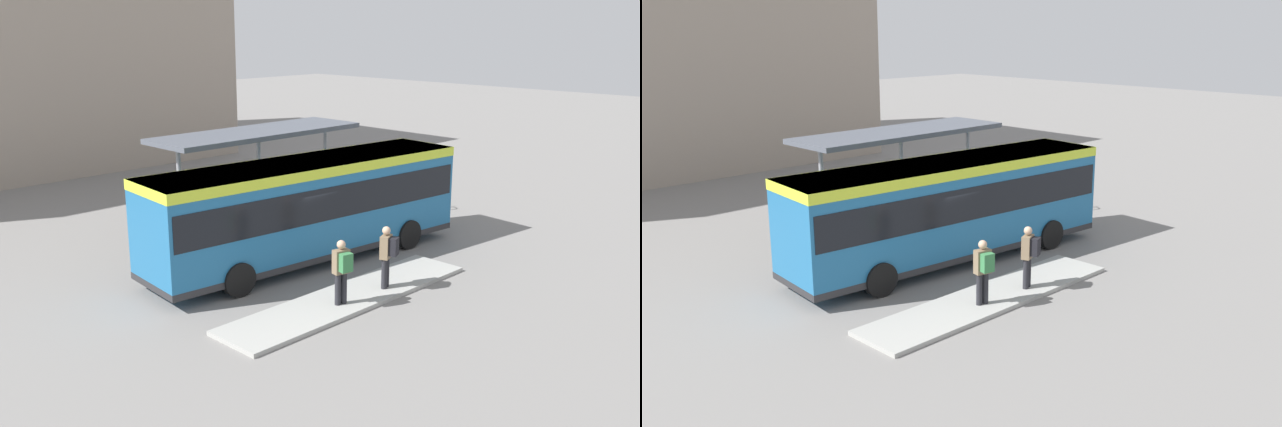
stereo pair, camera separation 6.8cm
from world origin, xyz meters
TOP-DOWN VIEW (x-y plane):
  - ground_plane at (0.00, 0.00)m, footprint 120.00×120.00m
  - curb_island at (-1.52, -3.22)m, footprint 8.37×1.80m
  - city_bus at (0.01, -0.00)m, footprint 11.23×3.46m
  - pedestrian_waiting at (-2.12, -3.50)m, footprint 0.48×0.52m
  - pedestrian_companion at (-0.30, -3.55)m, footprint 0.53×0.57m
  - bicycle_orange at (8.38, 1.36)m, footprint 0.48×1.63m
  - bicycle_white at (8.10, 2.07)m, footprint 0.48×1.64m
  - bicycle_black at (8.54, 2.79)m, footprint 0.48×1.63m
  - station_shelter at (1.98, 4.70)m, footprint 8.43×2.63m
  - potted_planter_near_shelter at (-1.73, 2.47)m, footprint 0.69×0.69m
  - potted_planter_far_side at (0.24, 2.07)m, footprint 0.83×0.83m

SIDE VIEW (x-z plane):
  - ground_plane at x=0.00m, z-range 0.00..0.00m
  - curb_island at x=-1.52m, z-range 0.00..0.12m
  - bicycle_orange at x=8.38m, z-range 0.00..0.70m
  - bicycle_black at x=8.54m, z-range 0.00..0.71m
  - bicycle_white at x=8.10m, z-range 0.00..0.72m
  - potted_planter_near_shelter at x=-1.73m, z-range 0.02..1.11m
  - potted_planter_far_side at x=0.24m, z-range 0.03..1.35m
  - pedestrian_waiting at x=-2.12m, z-range 0.25..2.04m
  - pedestrian_companion at x=-0.30m, z-range 0.25..2.06m
  - city_bus at x=0.01m, z-range 0.27..3.54m
  - station_shelter at x=1.98m, z-range 1.57..5.09m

